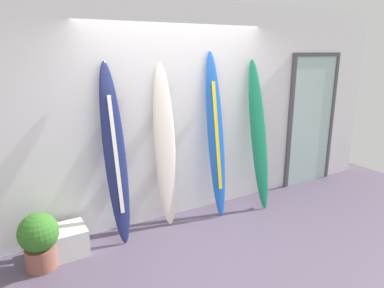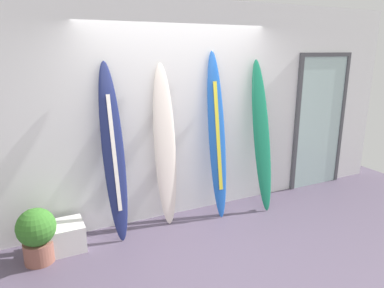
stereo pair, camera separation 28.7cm
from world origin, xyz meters
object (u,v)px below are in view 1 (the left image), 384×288
object	(u,v)px
surfboard_navy	(115,155)
glass_door	(311,118)
surfboard_emerald	(259,136)
surfboard_ivory	(165,147)
display_block_left	(68,241)
potted_plant	(39,239)
surfboard_cobalt	(216,137)

from	to	relation	value
surfboard_navy	glass_door	distance (m)	3.39
surfboard_emerald	glass_door	bearing A→B (deg)	11.34
surfboard_ivory	glass_door	size ratio (longest dim) A/B	0.95
display_block_left	surfboard_navy	bearing A→B (deg)	4.84
surfboard_ivory	display_block_left	distance (m)	1.54
surfboard_emerald	glass_door	size ratio (longest dim) A/B	0.96
display_block_left	potted_plant	bearing A→B (deg)	-154.66
surfboard_ivory	display_block_left	bearing A→B (deg)	-173.98
surfboard_emerald	potted_plant	xyz separation A→B (m)	(-2.94, -0.13, -0.69)
surfboard_cobalt	glass_door	size ratio (longest dim) A/B	1.02
potted_plant	surfboard_ivory	bearing A→B (deg)	9.92
surfboard_cobalt	potted_plant	bearing A→B (deg)	-174.98
surfboard_ivory	surfboard_emerald	size ratio (longest dim) A/B	0.98
surfboard_ivory	surfboard_cobalt	size ratio (longest dim) A/B	0.93
surfboard_cobalt	glass_door	bearing A→B (deg)	5.76
surfboard_navy	surfboard_ivory	xyz separation A→B (m)	(0.67, 0.08, -0.02)
glass_door	surfboard_cobalt	bearing A→B (deg)	-174.24
glass_door	potted_plant	xyz separation A→B (m)	(-4.28, -0.40, -0.78)
surfboard_ivory	surfboard_cobalt	bearing A→B (deg)	-6.01
surfboard_navy	potted_plant	size ratio (longest dim) A/B	3.44
surfboard_emerald	potted_plant	size ratio (longest dim) A/B	3.43
surfboard_emerald	surfboard_ivory	bearing A→B (deg)	174.19
surfboard_cobalt	surfboard_ivory	bearing A→B (deg)	173.99
surfboard_emerald	glass_door	xyz separation A→B (m)	(1.34, 0.27, 0.08)
surfboard_cobalt	glass_door	xyz separation A→B (m)	(2.02, 0.20, 0.03)
surfboard_emerald	potted_plant	world-z (taller)	surfboard_emerald
display_block_left	potted_plant	size ratio (longest dim) A/B	0.64
surfboard_ivory	surfboard_cobalt	world-z (taller)	surfboard_cobalt
glass_door	potted_plant	world-z (taller)	glass_door
surfboard_ivory	glass_door	world-z (taller)	glass_door
surfboard_cobalt	glass_door	world-z (taller)	surfboard_cobalt
surfboard_emerald	potted_plant	distance (m)	3.02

